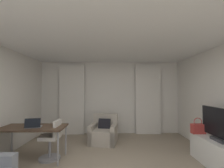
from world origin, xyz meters
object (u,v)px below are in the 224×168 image
handbag_primary (198,128)px  tv_flatscreen (220,125)px  tv_console (220,155)px  desk_chair (52,142)px  armchair (104,133)px  desk (33,129)px  laptop (33,126)px

handbag_primary → tv_flatscreen: bearing=-76.4°
tv_flatscreen → handbag_primary: bearing=103.6°
tv_console → desk_chair: bearing=172.0°
armchair → tv_console: size_ratio=0.66×
tv_flatscreen → handbag_primary: (-0.13, 0.55, -0.19)m
desk → tv_flatscreen: bearing=-7.1°
desk → tv_console: size_ratio=1.05×
desk_chair → laptop: 0.55m
desk_chair → tv_console: 3.59m
laptop → tv_console: (3.91, -0.37, -0.51)m
armchair → laptop: size_ratio=2.43×
armchair → tv_flatscreen: tv_flatscreen is taller
armchair → desk_chair: 1.59m
armchair → tv_flatscreen: 2.95m
laptop → desk_chair: bearing=20.3°
laptop → tv_flatscreen: bearing=-5.8°
tv_console → handbag_primary: size_ratio=3.67×
desk → desk_chair: 0.50m
armchair → handbag_primary: (2.26, -1.07, 0.40)m
desk_chair → armchair: bearing=43.1°
desk → desk_chair: (0.40, 0.04, -0.29)m
handbag_primary → desk: bearing=-179.2°
desk → armchair: bearing=35.7°
armchair → tv_console: bearing=-33.5°
laptop → handbag_primary: bearing=2.3°
tv_flatscreen → handbag_primary: size_ratio=2.94×
desk → tv_flatscreen: tv_flatscreen is taller
laptop → handbag_primary: 3.78m
handbag_primary → armchair: bearing=154.7°
desk_chair → tv_flatscreen: tv_flatscreen is taller
tv_console → handbag_primary: 0.67m
armchair → laptop: (-1.52, -1.22, 0.52)m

